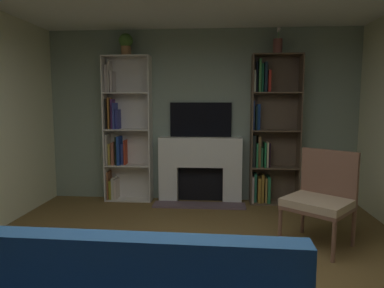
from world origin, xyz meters
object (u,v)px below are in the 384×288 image
object	(u,v)px
fireplace	(200,167)
potted_plant	(126,43)
armchair	(321,196)
tv	(201,120)
vase_with_flowers	(278,46)
bookshelf_right	(268,136)
bookshelf_left	(123,133)

from	to	relation	value
fireplace	potted_plant	size ratio (longest dim) A/B	4.19
armchair	fireplace	bearing A→B (deg)	131.94
tv	vase_with_flowers	xyz separation A→B (m)	(1.16, -0.12, 1.12)
tv	bookshelf_right	bearing A→B (deg)	-4.37
bookshelf_right	potted_plant	xyz separation A→B (m)	(-2.21, -0.04, 1.43)
potted_plant	fireplace	bearing A→B (deg)	1.08
potted_plant	vase_with_flowers	size ratio (longest dim) A/B	0.85
bookshelf_left	potted_plant	bearing A→B (deg)	-26.44
armchair	bookshelf_left	bearing A→B (deg)	148.90
tv	armchair	xyz separation A→B (m)	(1.43, -1.69, -0.75)
fireplace	vase_with_flowers	world-z (taller)	vase_with_flowers
tv	potted_plant	bearing A→B (deg)	-174.07
bookshelf_left	vase_with_flowers	size ratio (longest dim) A/B	5.84
fireplace	bookshelf_right	size ratio (longest dim) A/B	0.61
bookshelf_right	armchair	world-z (taller)	bookshelf_right
bookshelf_right	vase_with_flowers	bearing A→B (deg)	-21.37
bookshelf_left	armchair	size ratio (longest dim) A/B	2.19
tv	bookshelf_left	distance (m)	1.27
vase_with_flowers	armchair	distance (m)	2.46
tv	bookshelf_right	xyz separation A→B (m)	(1.05, -0.08, -0.24)
fireplace	potted_plant	world-z (taller)	potted_plant
fireplace	potted_plant	xyz separation A→B (m)	(-1.16, -0.02, 1.94)
potted_plant	vase_with_flowers	xyz separation A→B (m)	(2.31, -0.00, -0.07)
bookshelf_right	potted_plant	distance (m)	2.63
bookshelf_left	vase_with_flowers	world-z (taller)	vase_with_flowers
fireplace	bookshelf_left	xyz separation A→B (m)	(-1.25, 0.03, 0.54)
fireplace	tv	xyz separation A→B (m)	(0.00, 0.10, 0.75)
fireplace	vase_with_flowers	distance (m)	2.20
tv	bookshelf_right	distance (m)	1.09
bookshelf_left	armchair	xyz separation A→B (m)	(2.68, -1.62, -0.54)
tv	vase_with_flowers	distance (m)	1.61
vase_with_flowers	fireplace	bearing A→B (deg)	178.92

